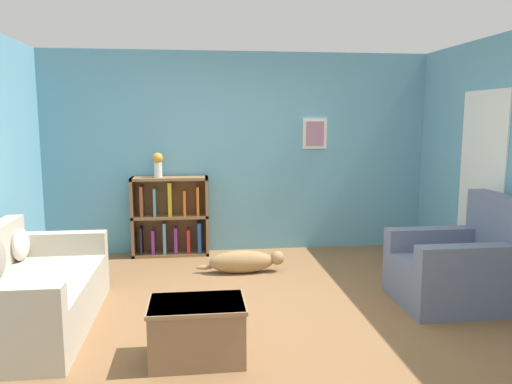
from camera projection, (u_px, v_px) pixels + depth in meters
name	position (u px, v px, depth m)	size (l,w,h in m)	color
ground_plane	(261.00, 312.00, 4.56)	(14.00, 14.00, 0.00)	brown
wall_back	(239.00, 153.00, 6.58)	(5.60, 0.13, 2.60)	#609EB7
couch	(24.00, 294.00, 4.16)	(0.96, 1.78, 0.81)	#B7AD99
bookshelf	(171.00, 218.00, 6.40)	(0.97, 0.28, 1.01)	olive
recliner_chair	(461.00, 267.00, 4.74)	(1.06, 0.88, 1.04)	slate
coffee_table	(197.00, 329.00, 3.63)	(0.70, 0.48, 0.44)	#846647
dog	(244.00, 261.00, 5.70)	(1.02, 0.23, 0.26)	#9E7A4C
vase	(158.00, 163.00, 6.26)	(0.13, 0.13, 0.31)	silver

